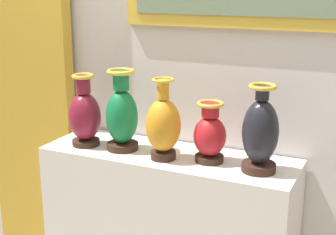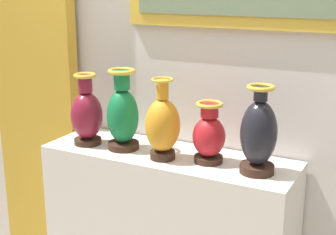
{
  "view_description": "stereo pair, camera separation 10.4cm",
  "coord_description": "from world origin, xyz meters",
  "px_view_note": "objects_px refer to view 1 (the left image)",
  "views": [
    {
      "loc": [
        0.98,
        -2.09,
        1.88
      ],
      "look_at": [
        0.0,
        0.0,
        1.23
      ],
      "focal_mm": 52.42,
      "sensor_mm": 36.0,
      "label": 1
    },
    {
      "loc": [
        1.07,
        -2.04,
        1.88
      ],
      "look_at": [
        0.0,
        0.0,
        1.23
      ],
      "focal_mm": 52.42,
      "sensor_mm": 36.0,
      "label": 2
    }
  ],
  "objects_px": {
    "vase_crimson": "(210,135)",
    "vase_emerald": "(122,115)",
    "vase_burgundy": "(85,115)",
    "vase_amber": "(163,125)",
    "vase_onyx": "(260,133)"
  },
  "relations": [
    {
      "from": "vase_amber",
      "to": "vase_onyx",
      "type": "height_order",
      "value": "vase_onyx"
    },
    {
      "from": "vase_crimson",
      "to": "vase_onyx",
      "type": "relative_size",
      "value": 0.73
    },
    {
      "from": "vase_burgundy",
      "to": "vase_amber",
      "type": "distance_m",
      "value": 0.46
    },
    {
      "from": "vase_crimson",
      "to": "vase_emerald",
      "type": "bearing_deg",
      "value": -177.18
    },
    {
      "from": "vase_crimson",
      "to": "vase_burgundy",
      "type": "bearing_deg",
      "value": -176.19
    },
    {
      "from": "vase_emerald",
      "to": "vase_amber",
      "type": "relative_size",
      "value": 1.04
    },
    {
      "from": "vase_emerald",
      "to": "vase_onyx",
      "type": "xyz_separation_m",
      "value": [
        0.71,
        -0.0,
        0.0
      ]
    },
    {
      "from": "vase_onyx",
      "to": "vase_burgundy",
      "type": "bearing_deg",
      "value": -178.68
    },
    {
      "from": "vase_amber",
      "to": "vase_crimson",
      "type": "xyz_separation_m",
      "value": [
        0.21,
        0.06,
        -0.03
      ]
    },
    {
      "from": "vase_amber",
      "to": "vase_onyx",
      "type": "bearing_deg",
      "value": 4.48
    },
    {
      "from": "vase_burgundy",
      "to": "vase_amber",
      "type": "xyz_separation_m",
      "value": [
        0.46,
        -0.01,
        0.01
      ]
    },
    {
      "from": "vase_crimson",
      "to": "vase_onyx",
      "type": "bearing_deg",
      "value": -5.5
    },
    {
      "from": "vase_burgundy",
      "to": "vase_onyx",
      "type": "relative_size",
      "value": 0.94
    },
    {
      "from": "vase_emerald",
      "to": "vase_onyx",
      "type": "height_order",
      "value": "vase_emerald"
    },
    {
      "from": "vase_emerald",
      "to": "vase_onyx",
      "type": "bearing_deg",
      "value": -0.07
    }
  ]
}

